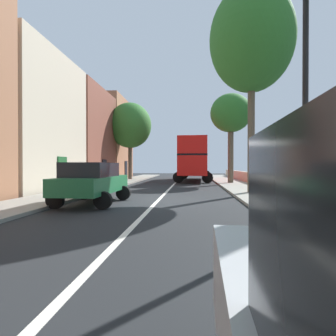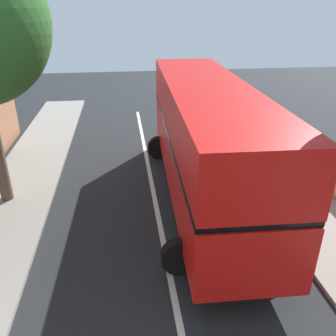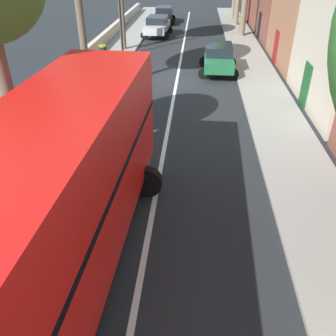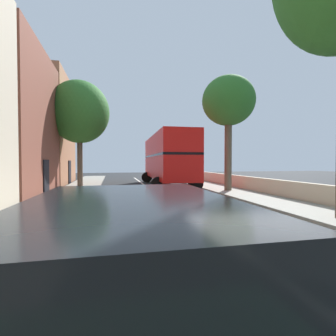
{
  "view_description": "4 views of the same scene",
  "coord_description": "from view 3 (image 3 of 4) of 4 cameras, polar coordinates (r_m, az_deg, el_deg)",
  "views": [
    {
      "loc": [
        1.52,
        -11.92,
        1.56
      ],
      "look_at": [
        -0.68,
        12.41,
        1.33
      ],
      "focal_mm": 28.79,
      "sensor_mm": 36.0,
      "label": 1
    },
    {
      "loc": [
        -0.96,
        5.26,
        6.27
      ],
      "look_at": [
        0.36,
        14.97,
        1.62
      ],
      "focal_mm": 36.91,
      "sensor_mm": 36.0,
      "label": 2
    },
    {
      "loc": [
        -1.11,
        21.1,
        6.67
      ],
      "look_at": [
        -0.4,
        12.09,
        1.03
      ],
      "focal_mm": 37.54,
      "sensor_mm": 36.0,
      "label": 3
    },
    {
      "loc": [
        -2.65,
        -3.49,
        1.97
      ],
      "look_at": [
        1.25,
        13.48,
        1.53
      ],
      "focal_mm": 25.84,
      "sensor_mm": 36.0,
      "label": 4
    }
  ],
  "objects": [
    {
      "name": "parked_car_silver_right_0",
      "position": [
        33.88,
        -1.76,
        22.18
      ],
      "size": [
        2.62,
        4.65,
        1.66
      ],
      "color": "#B7BABF",
      "rests_on": "ground"
    },
    {
      "name": "ground_plane",
      "position": [
        22.15,
        1.51,
        14.4
      ],
      "size": [
        84.0,
        84.0,
        0.0
      ],
      "primitive_type": "plane",
      "color": "black"
    },
    {
      "name": "parked_car_green_left_1",
      "position": [
        23.24,
        8.21,
        17.38
      ],
      "size": [
        2.48,
        4.3,
        1.67
      ],
      "color": "#1E6038",
      "rests_on": "ground"
    },
    {
      "name": "road_centre_line",
      "position": [
        22.15,
        1.51,
        14.41
      ],
      "size": [
        0.16,
        54.0,
        0.01
      ],
      "primitive_type": "cube",
      "color": "silver",
      "rests_on": "ground"
    },
    {
      "name": "double_decker_bus",
      "position": [
        7.43,
        -18.77,
        -5.54
      ],
      "size": [
        3.84,
        10.95,
        4.06
      ],
      "color": "red",
      "rests_on": "ground"
    },
    {
      "name": "parked_car_black_right_2",
      "position": [
        40.35,
        -0.69,
        23.73
      ],
      "size": [
        2.53,
        4.49,
        1.6
      ],
      "color": "black",
      "rests_on": "ground"
    },
    {
      "name": "litter_bin_right",
      "position": [
        25.78,
        -10.5,
        17.91
      ],
      "size": [
        0.55,
        0.55,
        1.03
      ],
      "color": "black",
      "rests_on": "sidewalk_right"
    },
    {
      "name": "boundary_wall_right",
      "position": [
        23.25,
        -15.17,
        15.45
      ],
      "size": [
        0.36,
        54.0,
        0.97
      ],
      "primitive_type": "cube",
      "color": "beige",
      "rests_on": "ground"
    },
    {
      "name": "sidewalk_left",
      "position": [
        22.43,
        14.49,
        13.81
      ],
      "size": [
        2.6,
        60.0,
        0.12
      ],
      "primitive_type": "cube",
      "color": "gray",
      "rests_on": "ground"
    },
    {
      "name": "sidewalk_right",
      "position": [
        22.91,
        -11.23,
        14.58
      ],
      "size": [
        2.6,
        60.0,
        0.12
      ],
      "primitive_type": "cube",
      "color": "gray",
      "rests_on": "ground"
    }
  ]
}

